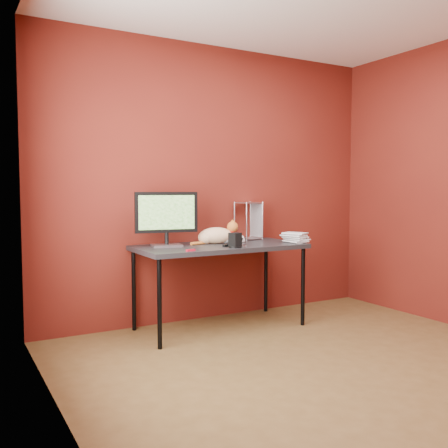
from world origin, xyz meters
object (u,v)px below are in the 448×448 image
cat (216,235)px  book_stack (290,186)px  speaker (235,241)px  skull_mug (239,240)px  desk (220,250)px  monitor (167,216)px

cat → book_stack: book_stack is taller
speaker → skull_mug: bearing=22.0°
cat → desk: bearing=-88.1°
monitor → cat: bearing=10.8°
desk → speaker: 0.28m
desk → monitor: 0.57m
monitor → book_stack: 1.16m
cat → book_stack: bearing=-12.4°
monitor → cat: 0.52m
desk → book_stack: bearing=-16.3°
desk → monitor: size_ratio=2.78×
monitor → skull_mug: 0.66m
monitor → desk: bearing=-1.1°
monitor → skull_mug: bearing=-14.9°
desk → cat: 0.16m
cat → book_stack: (0.61, -0.28, 0.44)m
skull_mug → speaker: bearing=-162.8°
desk → speaker: speaker is taller
desk → skull_mug: bearing=-60.2°
cat → skull_mug: 0.29m
monitor → skull_mug: (0.57, -0.27, -0.21)m
skull_mug → speaker: speaker is taller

